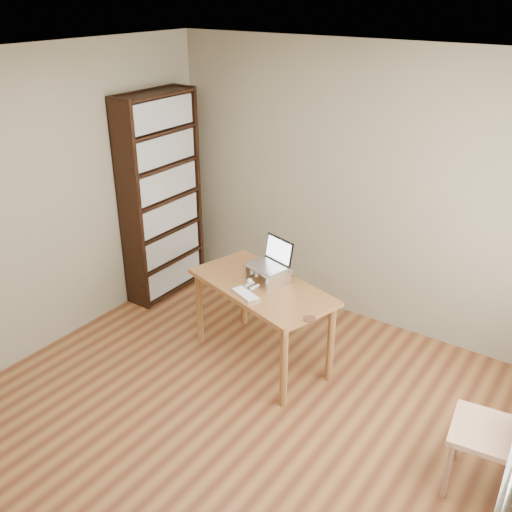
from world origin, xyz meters
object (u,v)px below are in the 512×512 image
Objects in this scene: keyboard at (245,294)px; chair at (503,429)px; cat at (269,273)px; desk at (262,296)px; laptop at (271,258)px; bookshelf at (161,197)px.

chair is at bearing 16.84° from keyboard.
cat is (0.00, 0.33, 0.05)m from keyboard.
chair is (2.04, -0.36, -0.10)m from desk.
chair is at bearing 5.86° from desk.
cat is at bearing 159.65° from chair.
chair reaches higher than keyboard.
laptop reaches higher than desk.
bookshelf is at bearing 159.36° from chair.
keyboard is at bearing -78.17° from cat.
chair is at bearing 2.22° from laptop.
laptop is 0.37× the size of chair.
bookshelf is 1.52× the size of desk.
laptop is 1.22× the size of keyboard.
bookshelf is 1.74m from keyboard.
laptop is at bearing 158.98° from chair.
desk is 2.07m from chair.
laptop is 2.14m from chair.
desk is (1.57, -0.49, -0.41)m from bookshelf.
bookshelf reaches higher than desk.
desk is 4.69× the size of keyboard.
bookshelf is 1.63m from cat.
bookshelf is 3.74m from chair.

